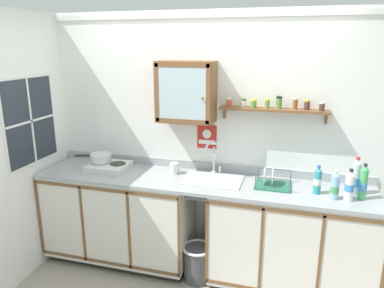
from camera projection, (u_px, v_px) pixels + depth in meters
The scene contains 21 objects.
back_wall at pixel (207, 142), 3.52m from camera, with size 3.74×0.07×2.47m.
side_wall_left at pixel (1, 157), 3.08m from camera, with size 0.05×3.42×2.47m, color white.
lower_cabinet_run at pixel (120, 217), 3.65m from camera, with size 1.47×0.60×0.93m.
lower_cabinet_run_right at pixel (290, 241), 3.21m from camera, with size 1.42×0.60×0.93m.
countertop at pixel (199, 181), 3.31m from camera, with size 3.10×0.62×0.03m, color #9EA3A8.
backsplash at pixel (206, 166), 3.55m from camera, with size 3.10×0.02×0.08m, color #9EA3A8.
sink at pixel (213, 183), 3.31m from camera, with size 0.53×0.41×0.48m.
hot_plate_stove at pixel (109, 167), 3.56m from camera, with size 0.38×0.33×0.07m.
saucepan at pixel (101, 157), 3.59m from camera, with size 0.36×0.22×0.09m.
bottle_detergent_teal_0 at pixel (318, 181), 2.98m from camera, with size 0.06×0.06×0.24m.
bottle_soda_green_1 at pixel (363, 183), 2.86m from camera, with size 0.06×0.06×0.30m.
bottle_opaque_white_2 at pixel (349, 186), 2.84m from camera, with size 0.07×0.07×0.27m.
bottle_water_clear_3 at pixel (356, 178), 2.96m from camera, with size 0.08×0.08×0.32m.
bottle_water_blue_4 at pixel (335, 186), 2.87m from camera, with size 0.07×0.07×0.25m.
dish_rack at pixel (272, 183), 3.15m from camera, with size 0.31×0.27×0.17m.
mug at pixel (174, 168), 3.45m from camera, with size 0.11×0.10×0.11m.
wall_cabinet at pixel (186, 92), 3.29m from camera, with size 0.53×0.28×0.56m.
spice_shelf at pixel (274, 108), 3.17m from camera, with size 0.96×0.14×0.23m.
warning_sign at pixel (207, 137), 3.48m from camera, with size 0.19×0.01×0.23m.
window at pixel (30, 121), 3.35m from camera, with size 0.03×0.68×0.83m.
trash_bin at pixel (198, 262), 3.38m from camera, with size 0.29×0.29×0.35m.
Camera 1 is at (0.79, -2.66, 2.17)m, focal length 33.58 mm.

